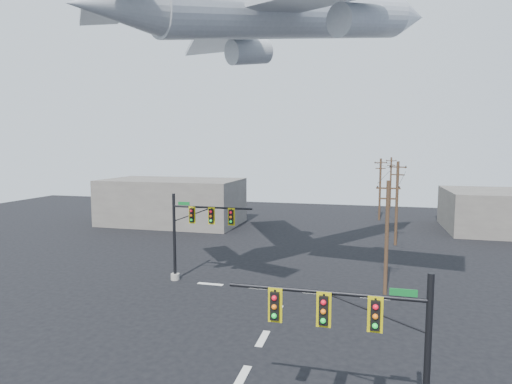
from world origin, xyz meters
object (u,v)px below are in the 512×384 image
(airliner, at_px, (298,14))
(signal_mast_near, at_px, (373,350))
(signal_mast_far, at_px, (193,233))
(utility_pole_a, at_px, (387,236))
(utility_pole_b, at_px, (397,202))
(utility_pole_c, at_px, (380,188))
(utility_pole_d, at_px, (391,181))

(airliner, bearing_deg, signal_mast_near, -124.72)
(signal_mast_far, distance_m, utility_pole_a, 14.18)
(signal_mast_far, bearing_deg, utility_pole_b, 46.57)
(signal_mast_near, xyz_separation_m, utility_pole_b, (2.85, 32.48, 1.00))
(utility_pole_a, distance_m, airliner, 16.40)
(utility_pole_b, xyz_separation_m, utility_pole_c, (-1.22, 15.70, -0.06))
(utility_pole_d, bearing_deg, signal_mast_far, -117.72)
(signal_mast_near, relative_size, signal_mast_far, 1.03)
(utility_pole_a, height_order, utility_pole_b, utility_pole_b)
(utility_pole_b, height_order, airliner, airliner)
(utility_pole_a, xyz_separation_m, utility_pole_d, (2.66, 45.95, 0.28))
(utility_pole_c, distance_m, airliner, 36.11)
(signal_mast_near, height_order, utility_pole_b, utility_pole_b)
(utility_pole_c, xyz_separation_m, utility_pole_d, (2.17, 14.13, -0.07))
(signal_mast_far, distance_m, utility_pole_c, 35.61)
(signal_mast_far, relative_size, utility_pole_a, 0.84)
(utility_pole_d, xyz_separation_m, airliner, (-8.92, -46.37, 14.87))
(signal_mast_far, bearing_deg, utility_pole_a, 2.54)
(signal_mast_near, distance_m, utility_pole_c, 48.21)
(utility_pole_a, xyz_separation_m, airliner, (-6.27, -0.42, 15.15))
(utility_pole_c, bearing_deg, utility_pole_b, -98.41)
(signal_mast_near, height_order, utility_pole_a, utility_pole_a)
(signal_mast_far, bearing_deg, signal_mast_near, -50.40)
(utility_pole_b, height_order, utility_pole_c, utility_pole_b)
(signal_mast_far, xyz_separation_m, utility_pole_b, (15.86, 16.75, 0.80))
(utility_pole_b, bearing_deg, utility_pole_a, -76.47)
(signal_mast_near, xyz_separation_m, signal_mast_far, (-13.01, 15.72, 0.21))
(utility_pole_d, bearing_deg, utility_pole_b, -99.71)
(utility_pole_a, bearing_deg, utility_pole_b, 84.46)
(utility_pole_c, distance_m, utility_pole_d, 14.29)
(utility_pole_a, relative_size, utility_pole_d, 0.94)
(airliner, bearing_deg, signal_mast_far, 128.99)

